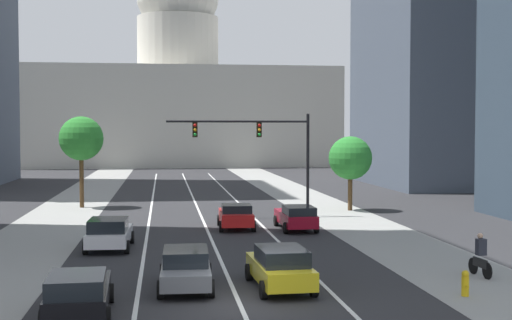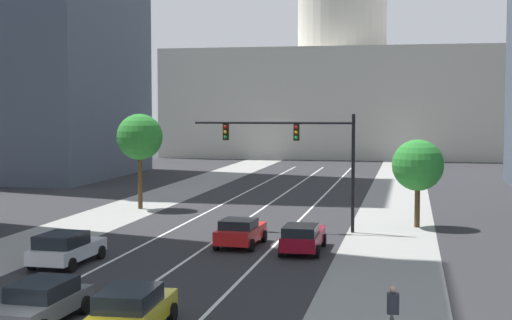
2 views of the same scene
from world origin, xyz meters
name	(u,v)px [view 1 (image 1 of 2)]	position (x,y,z in m)	size (l,w,h in m)	color
ground_plane	(192,194)	(0.00, 40.00, 0.00)	(400.00, 400.00, 0.00)	#2B2B2D
sidewalk_left	(78,201)	(-9.27, 35.00, 0.01)	(5.00, 130.00, 0.01)	gray
sidewalk_right	(305,198)	(9.27, 35.00, 0.01)	(5.00, 130.00, 0.01)	gray
lane_stripe_left	(150,215)	(-3.38, 25.00, 0.01)	(0.16, 90.00, 0.01)	white
lane_stripe_center	(200,214)	(0.00, 25.00, 0.01)	(0.16, 90.00, 0.01)	white
lane_stripe_right	(250,214)	(3.38, 25.00, 0.01)	(0.16, 90.00, 0.01)	white
capitol_building	(178,99)	(0.00, 93.78, 10.80)	(49.89, 23.23, 35.48)	beige
car_white	(109,233)	(-5.08, 11.67, 0.80)	(2.22, 4.46, 1.53)	silver
car_crimson	(296,217)	(5.08, 16.94, 0.77)	(1.99, 4.68, 1.46)	maroon
car_black	(79,293)	(-5.06, -0.85, 0.78)	(2.16, 4.67, 1.50)	black
car_gray	(186,268)	(-1.69, 2.83, 0.76)	(2.07, 4.43, 1.43)	slate
car_red	(236,216)	(1.69, 17.84, 0.77)	(2.17, 4.17, 1.47)	red
car_yellow	(280,267)	(1.70, 2.27, 0.80)	(2.14, 4.55, 1.54)	yellow
traffic_signal_mast	(263,142)	(4.05, 23.28, 4.96)	(9.46, 0.39, 6.82)	black
fire_hydrant	(465,283)	(7.85, 0.30, 0.46)	(0.26, 0.35, 0.91)	yellow
cyclist	(480,255)	(9.81, 3.31, 0.85)	(0.38, 1.70, 1.72)	black
street_tree_mid_right	(350,158)	(10.71, 26.03, 3.73)	(3.09, 3.09, 5.30)	#51381E
street_tree_near_left	(81,139)	(-8.47, 30.49, 5.09)	(3.26, 3.26, 6.75)	#51381E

